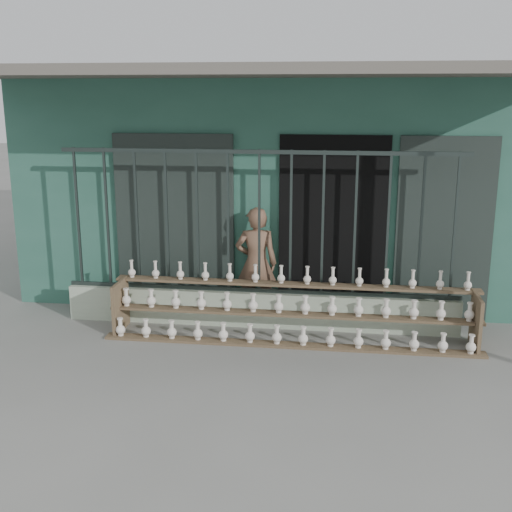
# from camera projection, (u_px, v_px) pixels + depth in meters

# --- Properties ---
(ground) EXTENTS (60.00, 60.00, 0.00)m
(ground) POSITION_uv_depth(u_px,v_px,m) (244.00, 367.00, 7.01)
(ground) COLOR slate
(workshop_building) EXTENTS (7.40, 6.60, 3.21)m
(workshop_building) POSITION_uv_depth(u_px,v_px,m) (282.00, 173.00, 10.68)
(workshop_building) COLOR #2B5B4A
(workshop_building) RESTS_ON ground
(parapet_wall) EXTENTS (5.00, 0.20, 0.45)m
(parapet_wall) POSITION_uv_depth(u_px,v_px,m) (259.00, 309.00, 8.21)
(parapet_wall) COLOR #ADBDA2
(parapet_wall) RESTS_ON ground
(security_fence) EXTENTS (5.00, 0.04, 1.80)m
(security_fence) POSITION_uv_depth(u_px,v_px,m) (259.00, 223.00, 7.93)
(security_fence) COLOR #283330
(security_fence) RESTS_ON parapet_wall
(shelf_rack) EXTENTS (4.50, 0.68, 0.85)m
(shelf_rack) POSITION_uv_depth(u_px,v_px,m) (292.00, 311.00, 7.71)
(shelf_rack) COLOR brown
(shelf_rack) RESTS_ON ground
(elderly_woman) EXTENTS (0.58, 0.41, 1.50)m
(elderly_woman) POSITION_uv_depth(u_px,v_px,m) (256.00, 264.00, 8.36)
(elderly_woman) COLOR brown
(elderly_woman) RESTS_ON ground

